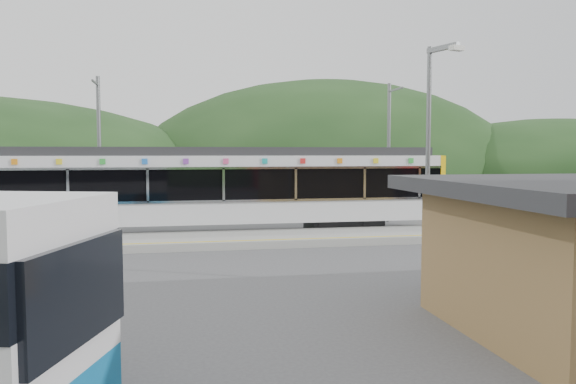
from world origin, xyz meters
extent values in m
plane|color=#4C4C4F|center=(0.00, 0.00, 0.00)|extent=(120.00, 120.00, 0.00)
ellipsoid|color=#1E3D19|center=(16.00, 54.00, 0.00)|extent=(52.00, 39.00, 26.00)
ellipsoid|color=#1E3D19|center=(45.00, 48.00, 0.00)|extent=(44.00, 33.00, 16.00)
cube|color=#9E9E99|center=(0.00, 3.30, 0.15)|extent=(26.00, 3.20, 0.30)
cube|color=yellow|center=(0.00, 2.00, 0.30)|extent=(26.00, 0.10, 0.01)
cube|color=black|center=(-8.15, 6.00, 0.30)|extent=(3.20, 2.20, 0.56)
cube|color=black|center=(3.85, 6.00, 0.30)|extent=(3.20, 2.20, 0.56)
cube|color=silver|center=(-2.15, 6.00, 1.04)|extent=(20.00, 2.90, 0.92)
cube|color=black|center=(-2.15, 6.00, 2.23)|extent=(20.00, 2.96, 1.45)
cube|color=silver|center=(-2.15, 4.50, 1.55)|extent=(20.00, 0.05, 0.10)
cube|color=silver|center=(-2.15, 4.50, 2.90)|extent=(20.00, 0.05, 0.10)
cube|color=silver|center=(-2.15, 6.00, 3.17)|extent=(20.00, 2.90, 0.45)
cube|color=#2D2D30|center=(-2.15, 6.00, 3.58)|extent=(19.40, 2.50, 0.36)
cube|color=yellow|center=(7.97, 6.00, 1.90)|extent=(0.24, 2.92, 3.00)
cube|color=silver|center=(-7.65, 4.50, 2.23)|extent=(0.10, 0.05, 1.35)
cube|color=silver|center=(-4.65, 4.50, 2.23)|extent=(0.10, 0.05, 1.35)
cube|color=silver|center=(-1.65, 4.50, 2.23)|extent=(0.10, 0.05, 1.35)
cube|color=silver|center=(1.35, 4.50, 2.23)|extent=(0.10, 0.05, 1.35)
cube|color=silver|center=(4.35, 4.50, 2.23)|extent=(0.10, 0.05, 1.35)
cube|color=silver|center=(6.85, 4.50, 2.23)|extent=(0.10, 0.05, 1.35)
cube|color=orange|center=(-9.55, 4.51, 3.18)|extent=(0.22, 0.04, 0.22)
cube|color=yellow|center=(-7.95, 4.51, 3.18)|extent=(0.22, 0.04, 0.22)
cube|color=green|center=(-6.35, 4.51, 3.18)|extent=(0.22, 0.04, 0.22)
cube|color=blue|center=(-4.75, 4.51, 3.18)|extent=(0.22, 0.04, 0.22)
cube|color=purple|center=(-3.15, 4.51, 3.18)|extent=(0.22, 0.04, 0.22)
cube|color=#E54C8C|center=(-1.55, 4.51, 3.18)|extent=(0.22, 0.04, 0.22)
cube|color=#19A5A5|center=(0.05, 4.51, 3.18)|extent=(0.22, 0.04, 0.22)
cube|color=red|center=(1.65, 4.51, 3.18)|extent=(0.22, 0.04, 0.22)
cube|color=orange|center=(3.25, 4.51, 3.18)|extent=(0.22, 0.04, 0.22)
cube|color=yellow|center=(4.85, 4.51, 3.18)|extent=(0.22, 0.04, 0.22)
cube|color=green|center=(6.45, 4.51, 3.18)|extent=(0.22, 0.04, 0.22)
cylinder|color=slate|center=(-7.00, 8.60, 3.50)|extent=(0.18, 0.18, 7.00)
cube|color=slate|center=(-7.00, 7.80, 6.60)|extent=(0.08, 1.80, 0.08)
cylinder|color=slate|center=(7.00, 8.60, 3.50)|extent=(0.18, 0.18, 7.00)
cube|color=slate|center=(7.00, 7.80, 6.60)|extent=(0.08, 1.80, 0.08)
cylinder|color=slate|center=(2.93, -4.76, 3.11)|extent=(0.12, 0.12, 6.22)
cube|color=slate|center=(2.93, -5.23, 6.12)|extent=(0.42, 1.03, 0.12)
cube|color=silver|center=(2.93, -5.69, 6.03)|extent=(0.39, 0.28, 0.12)
camera|label=1|loc=(-3.38, -18.34, 3.52)|focal=35.00mm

